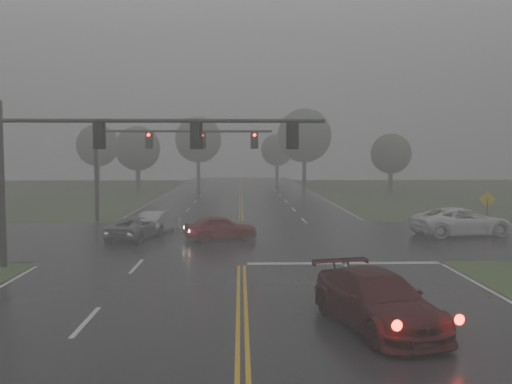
{
  "coord_description": "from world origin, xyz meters",
  "views": [
    {
      "loc": [
        -0.05,
        -10.24,
        4.9
      ],
      "look_at": [
        0.68,
        16.0,
        3.06
      ],
      "focal_mm": 40.0,
      "sensor_mm": 36.0,
      "label": 1
    }
  ],
  "objects_px": {
    "sedan_red": "(221,240)",
    "signal_gantry_near": "(104,150)",
    "pickup_white": "(461,236)",
    "car_grey": "(136,239)",
    "sedan_silver": "(158,232)",
    "signal_gantry_far": "(151,150)",
    "sedan_maroon": "(377,328)"
  },
  "relations": [
    {
      "from": "sedan_red",
      "to": "signal_gantry_near",
      "type": "bearing_deg",
      "value": 130.88
    },
    {
      "from": "pickup_white",
      "to": "signal_gantry_near",
      "type": "bearing_deg",
      "value": 103.05
    },
    {
      "from": "pickup_white",
      "to": "car_grey",
      "type": "bearing_deg",
      "value": 80.92
    },
    {
      "from": "car_grey",
      "to": "signal_gantry_near",
      "type": "height_order",
      "value": "signal_gantry_near"
    },
    {
      "from": "sedan_silver",
      "to": "signal_gantry_far",
      "type": "height_order",
      "value": "signal_gantry_far"
    },
    {
      "from": "sedan_red",
      "to": "sedan_maroon",
      "type": "bearing_deg",
      "value": -178.76
    },
    {
      "from": "sedan_maroon",
      "to": "sedan_silver",
      "type": "bearing_deg",
      "value": 100.25
    },
    {
      "from": "pickup_white",
      "to": "signal_gantry_far",
      "type": "distance_m",
      "value": 21.34
    },
    {
      "from": "sedan_red",
      "to": "signal_gantry_far",
      "type": "height_order",
      "value": "signal_gantry_far"
    },
    {
      "from": "sedan_red",
      "to": "sedan_silver",
      "type": "distance_m",
      "value": 5.13
    },
    {
      "from": "sedan_maroon",
      "to": "car_grey",
      "type": "xyz_separation_m",
      "value": [
        -9.73,
        16.7,
        0.0
      ]
    },
    {
      "from": "sedan_maroon",
      "to": "pickup_white",
      "type": "bearing_deg",
      "value": 47.8
    },
    {
      "from": "sedan_red",
      "to": "sedan_silver",
      "type": "height_order",
      "value": "sedan_red"
    },
    {
      "from": "car_grey",
      "to": "pickup_white",
      "type": "height_order",
      "value": "pickup_white"
    },
    {
      "from": "signal_gantry_near",
      "to": "signal_gantry_far",
      "type": "distance_m",
      "value": 16.02
    },
    {
      "from": "sedan_silver",
      "to": "signal_gantry_far",
      "type": "xyz_separation_m",
      "value": [
        -1.24,
        5.63,
        5.07
      ]
    },
    {
      "from": "car_grey",
      "to": "pickup_white",
      "type": "distance_m",
      "value": 18.89
    },
    {
      "from": "signal_gantry_far",
      "to": "signal_gantry_near",
      "type": "bearing_deg",
      "value": -88.19
    },
    {
      "from": "sedan_silver",
      "to": "car_grey",
      "type": "height_order",
      "value": "sedan_silver"
    },
    {
      "from": "sedan_red",
      "to": "sedan_silver",
      "type": "relative_size",
      "value": 1.02
    },
    {
      "from": "signal_gantry_near",
      "to": "car_grey",
      "type": "bearing_deg",
      "value": 90.99
    },
    {
      "from": "sedan_maroon",
      "to": "pickup_white",
      "type": "distance_m",
      "value": 19.58
    },
    {
      "from": "sedan_red",
      "to": "pickup_white",
      "type": "height_order",
      "value": "pickup_white"
    },
    {
      "from": "sedan_silver",
      "to": "pickup_white",
      "type": "bearing_deg",
      "value": -172.1
    },
    {
      "from": "signal_gantry_near",
      "to": "signal_gantry_far",
      "type": "xyz_separation_m",
      "value": [
        -0.51,
        16.01,
        0.07
      ]
    },
    {
      "from": "sedan_silver",
      "to": "signal_gantry_far",
      "type": "relative_size",
      "value": 0.32
    },
    {
      "from": "sedan_maroon",
      "to": "sedan_silver",
      "type": "height_order",
      "value": "sedan_maroon"
    },
    {
      "from": "sedan_red",
      "to": "pickup_white",
      "type": "xyz_separation_m",
      "value": [
        14.04,
        1.22,
        0.0
      ]
    },
    {
      "from": "sedan_maroon",
      "to": "pickup_white",
      "type": "height_order",
      "value": "pickup_white"
    },
    {
      "from": "sedan_maroon",
      "to": "car_grey",
      "type": "relative_size",
      "value": 1.19
    },
    {
      "from": "sedan_red",
      "to": "signal_gantry_far",
      "type": "distance_m",
      "value": 11.48
    },
    {
      "from": "sedan_silver",
      "to": "pickup_white",
      "type": "relative_size",
      "value": 0.68
    }
  ]
}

